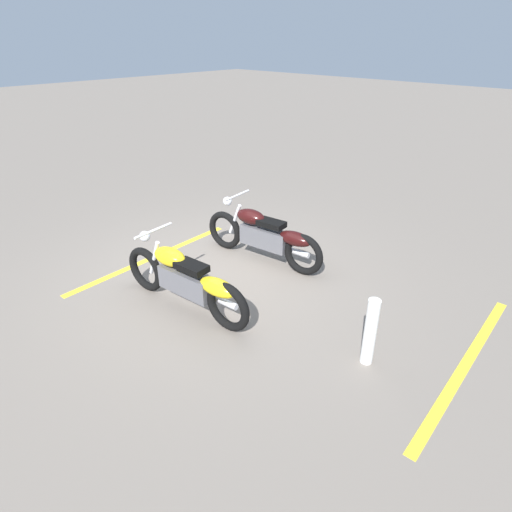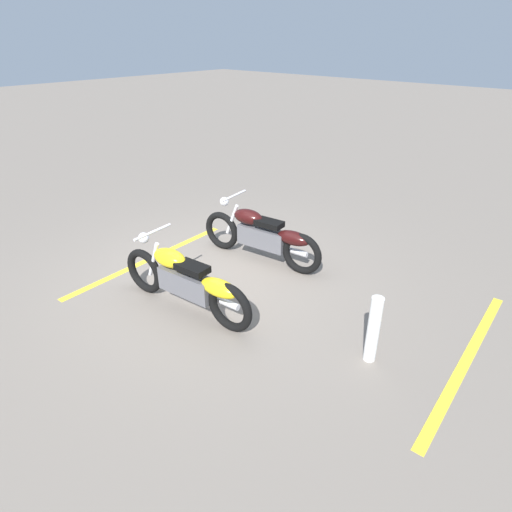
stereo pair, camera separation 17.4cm
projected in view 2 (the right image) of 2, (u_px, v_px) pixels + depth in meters
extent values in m
plane|color=slate|center=(212.00, 275.00, 6.68)|extent=(60.00, 60.00, 0.00)
torus|color=black|center=(144.00, 271.00, 6.11)|extent=(0.68, 0.18, 0.67)
torus|color=black|center=(230.00, 307.00, 5.30)|extent=(0.68, 0.18, 0.67)
cube|color=#59595E|center=(186.00, 284.00, 5.64)|extent=(0.86, 0.30, 0.32)
ellipsoid|color=yellow|center=(170.00, 258.00, 5.64)|extent=(0.55, 0.33, 0.24)
ellipsoid|color=yellow|center=(219.00, 288.00, 5.28)|extent=(0.58, 0.29, 0.22)
cube|color=black|center=(192.00, 268.00, 5.45)|extent=(0.46, 0.28, 0.09)
cylinder|color=silver|center=(154.00, 259.00, 5.87)|extent=(0.27, 0.08, 0.56)
cylinder|color=silver|center=(153.00, 232.00, 5.65)|extent=(0.10, 0.62, 0.04)
sphere|color=silver|center=(144.00, 238.00, 5.82)|extent=(0.15, 0.15, 0.15)
cylinder|color=silver|center=(217.00, 299.00, 5.61)|extent=(0.71, 0.16, 0.09)
torus|color=black|center=(222.00, 231.00, 7.36)|extent=(0.68, 0.19, 0.67)
torus|color=black|center=(302.00, 254.00, 6.59)|extent=(0.68, 0.19, 0.67)
cube|color=#59595E|center=(262.00, 238.00, 6.91)|extent=(0.86, 0.33, 0.32)
ellipsoid|color=black|center=(248.00, 217.00, 6.90)|extent=(0.55, 0.34, 0.24)
ellipsoid|color=black|center=(293.00, 238.00, 6.56)|extent=(0.59, 0.31, 0.22)
cube|color=black|center=(269.00, 223.00, 6.72)|extent=(0.47, 0.29, 0.09)
cylinder|color=silver|center=(232.00, 219.00, 7.12)|extent=(0.27, 0.09, 0.56)
cylinder|color=silver|center=(234.00, 196.00, 6.90)|extent=(0.11, 0.62, 0.04)
sphere|color=silver|center=(224.00, 202.00, 7.07)|extent=(0.15, 0.15, 0.15)
cylinder|color=silver|center=(288.00, 249.00, 6.89)|extent=(0.71, 0.18, 0.09)
cylinder|color=white|center=(373.00, 330.00, 4.77)|extent=(0.14, 0.14, 0.84)
cube|color=yellow|center=(150.00, 259.00, 7.14)|extent=(0.28, 3.20, 0.01)
cube|color=yellow|center=(467.00, 359.00, 4.96)|extent=(0.28, 3.20, 0.01)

